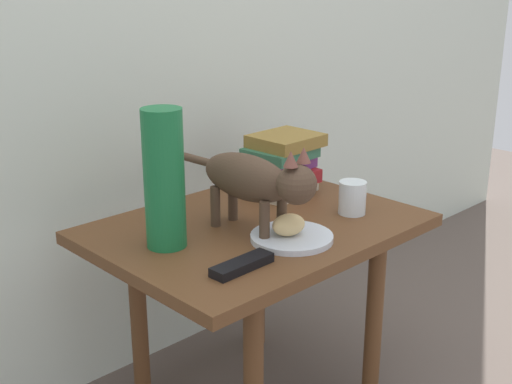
{
  "coord_description": "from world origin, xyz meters",
  "views": [
    {
      "loc": [
        -1.07,
        -1.11,
        1.11
      ],
      "look_at": [
        0.0,
        0.0,
        0.6
      ],
      "focal_mm": 46.99,
      "sensor_mm": 36.0,
      "label": 1
    }
  ],
  "objects_px": {
    "cat": "(256,180)",
    "candle_jar": "(352,199)",
    "bread_roll": "(289,225)",
    "green_vase": "(164,179)",
    "plate": "(292,237)",
    "side_table": "(256,250)",
    "tv_remote": "(242,265)",
    "book_stack": "(281,164)"
  },
  "relations": [
    {
      "from": "cat",
      "to": "candle_jar",
      "type": "xyz_separation_m",
      "value": [
        0.27,
        -0.07,
        -0.09
      ]
    },
    {
      "from": "bread_roll",
      "to": "candle_jar",
      "type": "height_order",
      "value": "candle_jar"
    },
    {
      "from": "green_vase",
      "to": "plate",
      "type": "bearing_deg",
      "value": -37.76
    },
    {
      "from": "side_table",
      "to": "candle_jar",
      "type": "height_order",
      "value": "candle_jar"
    },
    {
      "from": "cat",
      "to": "tv_remote",
      "type": "xyz_separation_m",
      "value": [
        -0.16,
        -0.12,
        -0.12
      ]
    },
    {
      "from": "side_table",
      "to": "plate",
      "type": "relative_size",
      "value": 4.03
    },
    {
      "from": "plate",
      "to": "cat",
      "type": "relative_size",
      "value": 0.4
    },
    {
      "from": "plate",
      "to": "book_stack",
      "type": "distance_m",
      "value": 0.36
    },
    {
      "from": "book_stack",
      "to": "green_vase",
      "type": "height_order",
      "value": "green_vase"
    },
    {
      "from": "cat",
      "to": "book_stack",
      "type": "height_order",
      "value": "cat"
    },
    {
      "from": "cat",
      "to": "book_stack",
      "type": "relative_size",
      "value": 2.3
    },
    {
      "from": "plate",
      "to": "candle_jar",
      "type": "height_order",
      "value": "candle_jar"
    },
    {
      "from": "bread_roll",
      "to": "book_stack",
      "type": "xyz_separation_m",
      "value": [
        0.24,
        0.26,
        0.04
      ]
    },
    {
      "from": "bread_roll",
      "to": "candle_jar",
      "type": "relative_size",
      "value": 0.94
    },
    {
      "from": "cat",
      "to": "candle_jar",
      "type": "height_order",
      "value": "cat"
    },
    {
      "from": "side_table",
      "to": "cat",
      "type": "distance_m",
      "value": 0.22
    },
    {
      "from": "green_vase",
      "to": "cat",
      "type": "bearing_deg",
      "value": -23.73
    },
    {
      "from": "cat",
      "to": "tv_remote",
      "type": "height_order",
      "value": "cat"
    },
    {
      "from": "candle_jar",
      "to": "tv_remote",
      "type": "xyz_separation_m",
      "value": [
        -0.43,
        -0.05,
        -0.03
      ]
    },
    {
      "from": "side_table",
      "to": "tv_remote",
      "type": "relative_size",
      "value": 5.15
    },
    {
      "from": "side_table",
      "to": "tv_remote",
      "type": "bearing_deg",
      "value": -140.08
    },
    {
      "from": "bread_roll",
      "to": "tv_remote",
      "type": "xyz_separation_m",
      "value": [
        -0.18,
        -0.04,
        -0.03
      ]
    },
    {
      "from": "plate",
      "to": "book_stack",
      "type": "relative_size",
      "value": 0.92
    },
    {
      "from": "plate",
      "to": "bread_roll",
      "type": "bearing_deg",
      "value": 149.48
    },
    {
      "from": "book_stack",
      "to": "green_vase",
      "type": "bearing_deg",
      "value": -169.46
    },
    {
      "from": "tv_remote",
      "to": "side_table",
      "type": "bearing_deg",
      "value": 38.28
    },
    {
      "from": "book_stack",
      "to": "cat",
      "type": "bearing_deg",
      "value": -146.83
    },
    {
      "from": "side_table",
      "to": "tv_remote",
      "type": "height_order",
      "value": "tv_remote"
    },
    {
      "from": "bread_roll",
      "to": "green_vase",
      "type": "relative_size",
      "value": 0.25
    },
    {
      "from": "book_stack",
      "to": "green_vase",
      "type": "xyz_separation_m",
      "value": [
        -0.46,
        -0.09,
        0.07
      ]
    },
    {
      "from": "bread_roll",
      "to": "book_stack",
      "type": "relative_size",
      "value": 0.38
    },
    {
      "from": "cat",
      "to": "green_vase",
      "type": "height_order",
      "value": "green_vase"
    },
    {
      "from": "candle_jar",
      "to": "cat",
      "type": "bearing_deg",
      "value": 165.2
    },
    {
      "from": "candle_jar",
      "to": "bread_roll",
      "type": "bearing_deg",
      "value": -177.1
    },
    {
      "from": "side_table",
      "to": "bread_roll",
      "type": "relative_size",
      "value": 9.66
    },
    {
      "from": "bread_roll",
      "to": "candle_jar",
      "type": "xyz_separation_m",
      "value": [
        0.25,
        0.01,
        -0.0
      ]
    },
    {
      "from": "plate",
      "to": "bread_roll",
      "type": "xyz_separation_m",
      "value": [
        -0.01,
        0.0,
        0.03
      ]
    },
    {
      "from": "plate",
      "to": "tv_remote",
      "type": "xyz_separation_m",
      "value": [
        -0.19,
        -0.04,
        0.0
      ]
    },
    {
      "from": "side_table",
      "to": "plate",
      "type": "distance_m",
      "value": 0.16
    },
    {
      "from": "bread_roll",
      "to": "tv_remote",
      "type": "bearing_deg",
      "value": -167.59
    },
    {
      "from": "side_table",
      "to": "book_stack",
      "type": "relative_size",
      "value": 3.71
    },
    {
      "from": "cat",
      "to": "tv_remote",
      "type": "relative_size",
      "value": 3.2
    }
  ]
}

